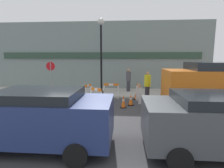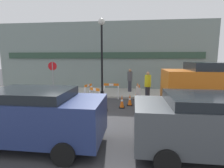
{
  "view_description": "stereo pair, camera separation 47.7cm",
  "coord_description": "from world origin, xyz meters",
  "px_view_note": "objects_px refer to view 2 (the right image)",
  "views": [
    {
      "loc": [
        2.16,
        -6.56,
        2.62
      ],
      "look_at": [
        1.35,
        4.1,
        1.0
      ],
      "focal_mm": 28.0,
      "sensor_mm": 36.0,
      "label": 1
    },
    {
      "loc": [
        2.64,
        -6.52,
        2.62
      ],
      "look_at": [
        1.35,
        4.1,
        1.0
      ],
      "focal_mm": 28.0,
      "sensor_mm": 36.0,
      "label": 2
    }
  ],
  "objects_px": {
    "stop_sign": "(53,72)",
    "parked_car_1": "(32,114)",
    "person_worker": "(148,85)",
    "streetlamp_post": "(102,46)",
    "work_van": "(218,86)",
    "parked_car_2": "(208,122)",
    "person_pedestrian": "(130,79)"
  },
  "relations": [
    {
      "from": "stop_sign",
      "to": "parked_car_2",
      "type": "bearing_deg",
      "value": 129.19
    },
    {
      "from": "streetlamp_post",
      "to": "person_pedestrian",
      "type": "relative_size",
      "value": 2.96
    },
    {
      "from": "stop_sign",
      "to": "parked_car_2",
      "type": "xyz_separation_m",
      "value": [
        7.61,
        -7.02,
        -0.66
      ]
    },
    {
      "from": "streetlamp_post",
      "to": "work_van",
      "type": "distance_m",
      "value": 7.01
    },
    {
      "from": "person_worker",
      "to": "parked_car_2",
      "type": "relative_size",
      "value": 0.46
    },
    {
      "from": "streetlamp_post",
      "to": "parked_car_1",
      "type": "xyz_separation_m",
      "value": [
        -0.88,
        -6.87,
        -2.38
      ]
    },
    {
      "from": "stop_sign",
      "to": "parked_car_2",
      "type": "height_order",
      "value": "stop_sign"
    },
    {
      "from": "person_worker",
      "to": "parked_car_2",
      "type": "xyz_separation_m",
      "value": [
        1.07,
        -6.09,
        -0.01
      ]
    },
    {
      "from": "person_pedestrian",
      "to": "parked_car_2",
      "type": "relative_size",
      "value": 0.44
    },
    {
      "from": "streetlamp_post",
      "to": "parked_car_2",
      "type": "bearing_deg",
      "value": -59.45
    },
    {
      "from": "stop_sign",
      "to": "person_worker",
      "type": "distance_m",
      "value": 6.63
    },
    {
      "from": "stop_sign",
      "to": "person_worker",
      "type": "bearing_deg",
      "value": 163.82
    },
    {
      "from": "stop_sign",
      "to": "parked_car_2",
      "type": "distance_m",
      "value": 10.37
    },
    {
      "from": "stop_sign",
      "to": "person_pedestrian",
      "type": "relative_size",
      "value": 1.31
    },
    {
      "from": "streetlamp_post",
      "to": "stop_sign",
      "type": "xyz_separation_m",
      "value": [
        -3.55,
        0.15,
        -1.75
      ]
    },
    {
      "from": "stop_sign",
      "to": "person_worker",
      "type": "height_order",
      "value": "stop_sign"
    },
    {
      "from": "parked_car_1",
      "to": "person_pedestrian",
      "type": "bearing_deg",
      "value": 71.66
    },
    {
      "from": "parked_car_1",
      "to": "parked_car_2",
      "type": "height_order",
      "value": "parked_car_1"
    },
    {
      "from": "stop_sign",
      "to": "parked_car_1",
      "type": "bearing_deg",
      "value": 102.77
    },
    {
      "from": "stop_sign",
      "to": "parked_car_1",
      "type": "xyz_separation_m",
      "value": [
        2.68,
        -7.02,
        -0.64
      ]
    },
    {
      "from": "stop_sign",
      "to": "person_pedestrian",
      "type": "distance_m",
      "value": 5.57
    },
    {
      "from": "stop_sign",
      "to": "work_van",
      "type": "distance_m",
      "value": 10.06
    },
    {
      "from": "parked_car_1",
      "to": "stop_sign",
      "type": "bearing_deg",
      "value": 110.88
    },
    {
      "from": "parked_car_1",
      "to": "streetlamp_post",
      "type": "bearing_deg",
      "value": 82.72
    },
    {
      "from": "parked_car_2",
      "to": "person_pedestrian",
      "type": "bearing_deg",
      "value": 105.01
    },
    {
      "from": "stop_sign",
      "to": "person_pedestrian",
      "type": "xyz_separation_m",
      "value": [
        5.4,
        1.2,
        -0.58
      ]
    },
    {
      "from": "person_worker",
      "to": "parked_car_1",
      "type": "relative_size",
      "value": 0.42
    },
    {
      "from": "streetlamp_post",
      "to": "work_van",
      "type": "bearing_deg",
      "value": -26.88
    },
    {
      "from": "streetlamp_post",
      "to": "person_pedestrian",
      "type": "height_order",
      "value": "streetlamp_post"
    },
    {
      "from": "parked_car_1",
      "to": "work_van",
      "type": "xyz_separation_m",
      "value": [
        6.86,
        3.84,
        0.35
      ]
    },
    {
      "from": "person_pedestrian",
      "to": "work_van",
      "type": "distance_m",
      "value": 6.04
    },
    {
      "from": "streetlamp_post",
      "to": "parked_car_1",
      "type": "height_order",
      "value": "streetlamp_post"
    }
  ]
}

